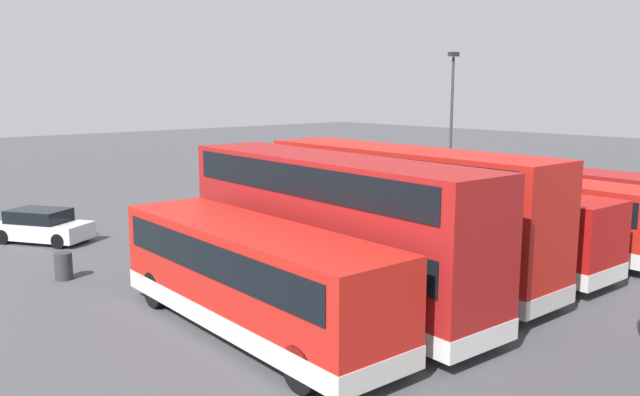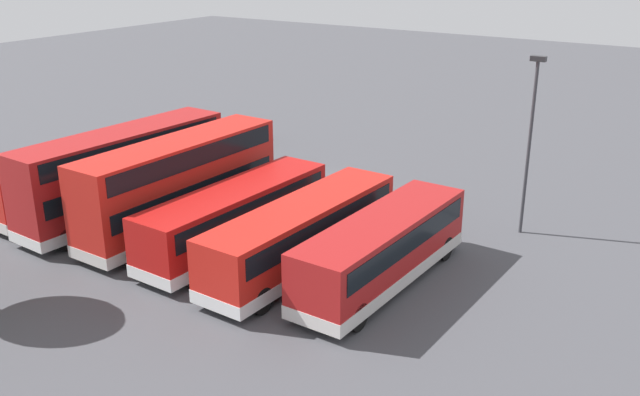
{
  "view_description": "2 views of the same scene",
  "coord_description": "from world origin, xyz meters",
  "px_view_note": "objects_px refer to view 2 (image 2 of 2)",
  "views": [
    {
      "loc": [
        18.45,
        23.65,
        6.57
      ],
      "look_at": [
        -0.28,
        2.32,
        1.74
      ],
      "focal_mm": 36.3,
      "sensor_mm": 36.0,
      "label": 1
    },
    {
      "loc": [
        -21.44,
        32.34,
        13.54
      ],
      "look_at": [
        -2.99,
        4.23,
        1.13
      ],
      "focal_mm": 39.46,
      "sensor_mm": 36.0,
      "label": 2
    }
  ],
  "objects_px": {
    "bus_single_deck_second": "(303,233)",
    "waste_bin_yellow": "(165,155)",
    "bus_single_deck_sixth": "(77,178)",
    "car_hatchback_silver": "(242,133)",
    "lamp_post_tall": "(530,134)",
    "bus_double_decker_fifth": "(124,171)",
    "bus_double_decker_fourth": "(180,182)",
    "bus_single_deck_near_end": "(382,248)",
    "bus_single_deck_third": "(236,216)"
  },
  "relations": [
    {
      "from": "car_hatchback_silver",
      "to": "bus_single_deck_sixth",
      "type": "bearing_deg",
      "value": 92.75
    },
    {
      "from": "lamp_post_tall",
      "to": "bus_double_decker_fifth",
      "type": "bearing_deg",
      "value": 27.09
    },
    {
      "from": "bus_single_deck_near_end",
      "to": "bus_single_deck_third",
      "type": "height_order",
      "value": "same"
    },
    {
      "from": "bus_double_decker_fifth",
      "to": "car_hatchback_silver",
      "type": "distance_m",
      "value": 14.77
    },
    {
      "from": "car_hatchback_silver",
      "to": "lamp_post_tall",
      "type": "height_order",
      "value": "lamp_post_tall"
    },
    {
      "from": "bus_single_deck_near_end",
      "to": "bus_single_deck_third",
      "type": "distance_m",
      "value": 7.38
    },
    {
      "from": "bus_single_deck_sixth",
      "to": "waste_bin_yellow",
      "type": "bearing_deg",
      "value": -76.27
    },
    {
      "from": "bus_single_deck_second",
      "to": "bus_double_decker_fifth",
      "type": "xyz_separation_m",
      "value": [
        11.04,
        -0.02,
        0.83
      ]
    },
    {
      "from": "bus_single_deck_sixth",
      "to": "lamp_post_tall",
      "type": "distance_m",
      "value": 23.28
    },
    {
      "from": "car_hatchback_silver",
      "to": "waste_bin_yellow",
      "type": "relative_size",
      "value": 4.56
    },
    {
      "from": "bus_single_deck_near_end",
      "to": "car_hatchback_silver",
      "type": "bearing_deg",
      "value": -36.3
    },
    {
      "from": "bus_double_decker_fourth",
      "to": "bus_single_deck_near_end",
      "type": "bearing_deg",
      "value": -179.04
    },
    {
      "from": "bus_single_deck_third",
      "to": "bus_double_decker_fourth",
      "type": "relative_size",
      "value": 0.94
    },
    {
      "from": "bus_double_decker_fifth",
      "to": "bus_single_deck_sixth",
      "type": "distance_m",
      "value": 3.36
    },
    {
      "from": "bus_double_decker_fourth",
      "to": "bus_single_deck_sixth",
      "type": "relative_size",
      "value": 1.14
    },
    {
      "from": "bus_single_deck_sixth",
      "to": "waste_bin_yellow",
      "type": "distance_m",
      "value": 8.71
    },
    {
      "from": "bus_single_deck_second",
      "to": "waste_bin_yellow",
      "type": "xyz_separation_m",
      "value": [
        16.32,
        -7.95,
        -1.15
      ]
    },
    {
      "from": "waste_bin_yellow",
      "to": "bus_double_decker_fifth",
      "type": "bearing_deg",
      "value": 123.63
    },
    {
      "from": "bus_double_decker_fourth",
      "to": "waste_bin_yellow",
      "type": "distance_m",
      "value": 11.91
    },
    {
      "from": "bus_single_deck_third",
      "to": "bus_double_decker_fourth",
      "type": "distance_m",
      "value": 3.81
    },
    {
      "from": "bus_single_deck_second",
      "to": "lamp_post_tall",
      "type": "relative_size",
      "value": 1.31
    },
    {
      "from": "bus_double_decker_fourth",
      "to": "lamp_post_tall",
      "type": "bearing_deg",
      "value": -148.07
    },
    {
      "from": "bus_single_deck_near_end",
      "to": "waste_bin_yellow",
      "type": "distance_m",
      "value": 21.35
    },
    {
      "from": "bus_single_deck_third",
      "to": "car_hatchback_silver",
      "type": "height_order",
      "value": "bus_single_deck_third"
    },
    {
      "from": "bus_single_deck_sixth",
      "to": "waste_bin_yellow",
      "type": "relative_size",
      "value": 10.73
    },
    {
      "from": "car_hatchback_silver",
      "to": "waste_bin_yellow",
      "type": "bearing_deg",
      "value": 77.73
    },
    {
      "from": "bus_double_decker_fifth",
      "to": "car_hatchback_silver",
      "type": "height_order",
      "value": "bus_double_decker_fifth"
    },
    {
      "from": "lamp_post_tall",
      "to": "waste_bin_yellow",
      "type": "xyz_separation_m",
      "value": [
        23.03,
        1.14,
        -4.52
      ]
    },
    {
      "from": "bus_double_decker_fifth",
      "to": "bus_single_deck_third",
      "type": "bearing_deg",
      "value": 179.79
    },
    {
      "from": "bus_single_deck_third",
      "to": "lamp_post_tall",
      "type": "relative_size",
      "value": 1.26
    },
    {
      "from": "bus_single_deck_second",
      "to": "bus_double_decker_fifth",
      "type": "distance_m",
      "value": 11.07
    },
    {
      "from": "bus_double_decker_fifth",
      "to": "car_hatchback_silver",
      "type": "relative_size",
      "value": 2.76
    },
    {
      "from": "bus_single_deck_near_end",
      "to": "bus_double_decker_fifth",
      "type": "height_order",
      "value": "bus_double_decker_fifth"
    },
    {
      "from": "bus_single_deck_second",
      "to": "waste_bin_yellow",
      "type": "distance_m",
      "value": 18.19
    },
    {
      "from": "bus_single_deck_sixth",
      "to": "bus_single_deck_third",
      "type": "bearing_deg",
      "value": -177.69
    },
    {
      "from": "bus_single_deck_third",
      "to": "waste_bin_yellow",
      "type": "bearing_deg",
      "value": -32.28
    },
    {
      "from": "bus_double_decker_fourth",
      "to": "bus_double_decker_fifth",
      "type": "xyz_separation_m",
      "value": [
        3.62,
        0.27,
        0.0
      ]
    },
    {
      "from": "bus_single_deck_third",
      "to": "car_hatchback_silver",
      "type": "bearing_deg",
      "value": -51.52
    },
    {
      "from": "bus_single_deck_second",
      "to": "bus_double_decker_fifth",
      "type": "bearing_deg",
      "value": -0.1
    },
    {
      "from": "lamp_post_tall",
      "to": "waste_bin_yellow",
      "type": "height_order",
      "value": "lamp_post_tall"
    },
    {
      "from": "bus_single_deck_third",
      "to": "waste_bin_yellow",
      "type": "xyz_separation_m",
      "value": [
        12.6,
        -7.96,
        -1.15
      ]
    },
    {
      "from": "bus_double_decker_fifth",
      "to": "lamp_post_tall",
      "type": "bearing_deg",
      "value": -152.91
    },
    {
      "from": "bus_double_decker_fifth",
      "to": "waste_bin_yellow",
      "type": "distance_m",
      "value": 9.73
    },
    {
      "from": "bus_single_deck_third",
      "to": "lamp_post_tall",
      "type": "height_order",
      "value": "lamp_post_tall"
    },
    {
      "from": "bus_single_deck_second",
      "to": "bus_double_decker_fourth",
      "type": "height_order",
      "value": "bus_double_decker_fourth"
    },
    {
      "from": "bus_double_decker_fourth",
      "to": "bus_single_deck_sixth",
      "type": "bearing_deg",
      "value": 6.04
    },
    {
      "from": "car_hatchback_silver",
      "to": "lamp_post_tall",
      "type": "distance_m",
      "value": 22.67
    },
    {
      "from": "bus_single_deck_near_end",
      "to": "lamp_post_tall",
      "type": "xyz_separation_m",
      "value": [
        -3.06,
        -8.62,
        3.37
      ]
    },
    {
      "from": "bus_single_deck_second",
      "to": "bus_double_decker_fifth",
      "type": "relative_size",
      "value": 0.95
    },
    {
      "from": "bus_single_deck_second",
      "to": "bus_double_decker_fourth",
      "type": "distance_m",
      "value": 7.47
    }
  ]
}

